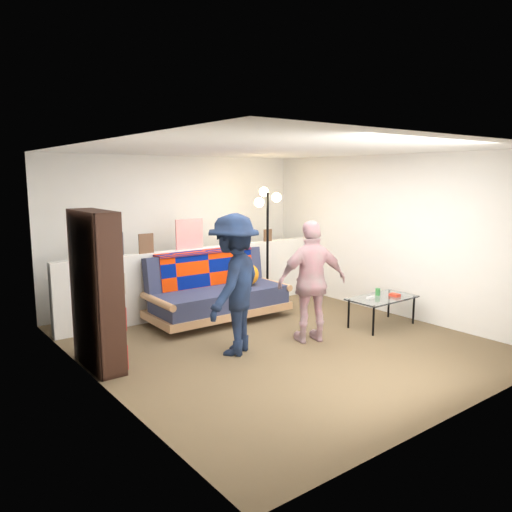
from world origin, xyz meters
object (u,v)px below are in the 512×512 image
Objects in this scene: floor_lamp at (267,222)px; person_right at (312,282)px; coffee_table at (382,299)px; futon_sofa at (217,292)px; bookshelf at (97,295)px; person_left at (234,284)px.

floor_lamp reaches higher than person_right.
futon_sofa is at bearing 134.78° from coffee_table.
bookshelf reaches higher than person_right.
person_right is at bearing -74.88° from futon_sofa.
person_left is 1.07× the size of person_right.
person_right is (-1.24, 0.12, 0.39)m from coffee_table.
bookshelf is 1.04× the size of person_left.
coffee_table is 1.30m from person_right.
bookshelf is at bearing -162.45° from floor_lamp.
bookshelf reaches higher than person_left.
floor_lamp is (1.11, 0.23, 0.94)m from futon_sofa.
futon_sofa is at bearing -55.04° from person_right.
coffee_table is at bearing -13.77° from bookshelf.
floor_lamp is at bearing 11.89° from futon_sofa.
coffee_table is 0.52× the size of floor_lamp.
bookshelf is (-2.04, -0.76, 0.40)m from futon_sofa.
person_left reaches higher than futon_sofa.
futon_sofa reaches higher than coffee_table.
person_left reaches higher than coffee_table.
floor_lamp is 2.35m from person_left.
floor_lamp is 1.15× the size of person_left.
floor_lamp is at bearing -170.99° from person_left.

